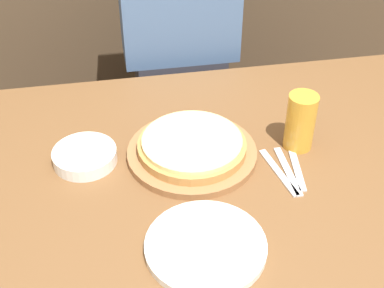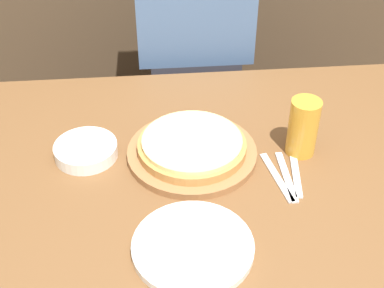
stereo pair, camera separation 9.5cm
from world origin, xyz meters
name	(u,v)px [view 1 (the left image)]	position (x,y,z in m)	size (l,w,h in m)	color
dining_table	(214,253)	(0.00, 0.00, 0.36)	(1.57, 0.93, 0.73)	brown
pizza_on_board	(192,149)	(-0.06, 0.04, 0.75)	(0.34, 0.34, 0.06)	#99663D
beer_glass	(301,120)	(0.23, 0.03, 0.81)	(0.08, 0.08, 0.16)	gold
dinner_plate	(206,246)	(-0.09, -0.29, 0.74)	(0.27, 0.27, 0.02)	white
side_bowl	(85,156)	(-0.34, 0.06, 0.75)	(0.17, 0.17, 0.04)	white
fork	(278,172)	(0.14, -0.07, 0.73)	(0.05, 0.19, 0.00)	silver
dinner_knife	(288,171)	(0.17, -0.07, 0.73)	(0.02, 0.19, 0.00)	silver
spoon	(297,170)	(0.19, -0.07, 0.73)	(0.04, 0.16, 0.00)	silver
diner_person	(180,72)	(0.00, 0.64, 0.63)	(0.39, 0.20, 1.30)	#33333D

